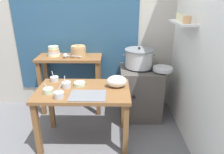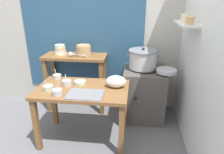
{
  "view_description": "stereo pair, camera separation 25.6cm",
  "coord_description": "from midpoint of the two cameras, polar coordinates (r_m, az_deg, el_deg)",
  "views": [
    {
      "loc": [
        0.44,
        -2.17,
        1.77
      ],
      "look_at": [
        0.41,
        0.21,
        0.82
      ],
      "focal_mm": 33.51,
      "sensor_mm": 36.0,
      "label": 1
    },
    {
      "loc": [
        0.69,
        -2.15,
        1.77
      ],
      "look_at": [
        0.41,
        0.21,
        0.82
      ],
      "focal_mm": 33.51,
      "sensor_mm": 36.0,
      "label": 2
    }
  ],
  "objects": [
    {
      "name": "wide_pan",
      "position": [
        2.95,
        17.07,
        1.58
      ],
      "size": [
        0.27,
        0.27,
        0.05
      ],
      "primitive_type": "cylinder",
      "color": "#B7BABF",
      "rests_on": "stove_block"
    },
    {
      "name": "prep_bowl_4",
      "position": [
        2.82,
        -12.25,
        0.1
      ],
      "size": [
        0.11,
        0.11,
        0.14
      ],
      "color": "#B7BABF",
      "rests_on": "prep_table"
    },
    {
      "name": "prep_bowl_3",
      "position": [
        2.62,
        -5.98,
        -1.5
      ],
      "size": [
        0.14,
        0.14,
        0.04
      ],
      "color": "#B7D1AD",
      "rests_on": "prep_table"
    },
    {
      "name": "serving_tray",
      "position": [
        2.34,
        -4.25,
        -4.81
      ],
      "size": [
        0.4,
        0.28,
        0.01
      ],
      "primitive_type": "cube",
      "color": "slate",
      "rests_on": "prep_table"
    },
    {
      "name": "wall_back",
      "position": [
        3.33,
        -1.56,
        13.66
      ],
      "size": [
        4.4,
        0.12,
        2.6
      ],
      "color": "#B2ADA3",
      "rests_on": "ground"
    },
    {
      "name": "prep_bowl_0",
      "position": [
        2.51,
        -14.24,
        -2.93
      ],
      "size": [
        0.11,
        0.11,
        0.14
      ],
      "color": "#B7D1AD",
      "rests_on": "prep_table"
    },
    {
      "name": "ladle",
      "position": [
        3.15,
        -8.74,
        6.09
      ],
      "size": [
        0.29,
        0.09,
        0.07
      ],
      "color": "#B7BABF",
      "rests_on": "back_shelf_table"
    },
    {
      "name": "prep_bowl_2",
      "position": [
        2.36,
        -11.78,
        -4.12
      ],
      "size": [
        0.11,
        0.11,
        0.15
      ],
      "color": "#B7BABF",
      "rests_on": "prep_table"
    },
    {
      "name": "back_shelf_table",
      "position": [
        3.29,
        -7.7,
        2.14
      ],
      "size": [
        0.96,
        0.4,
        0.9
      ],
      "color": "brown",
      "rests_on": "ground"
    },
    {
      "name": "ground_plane",
      "position": [
        2.85,
        -6.36,
        -16.8
      ],
      "size": [
        9.0,
        9.0,
        0.0
      ],
      "primitive_type": "plane",
      "color": "slate"
    },
    {
      "name": "wall_right",
      "position": [
        2.55,
        26.16,
        8.93
      ],
      "size": [
        0.3,
        3.2,
        2.6
      ],
      "color": "white",
      "rests_on": "ground"
    },
    {
      "name": "plastic_bag",
      "position": [
        2.5,
        4.03,
        -1.31
      ],
      "size": [
        0.24,
        0.16,
        0.15
      ],
      "primitive_type": "ellipsoid",
      "color": "silver",
      "rests_on": "prep_table"
    },
    {
      "name": "steamer_pot",
      "position": [
        3.02,
        10.84,
        4.82
      ],
      "size": [
        0.46,
        0.41,
        0.3
      ],
      "color": "#B7BABF",
      "rests_on": "stove_block"
    },
    {
      "name": "stove_block",
      "position": [
        3.19,
        10.91,
        -4.44
      ],
      "size": [
        0.6,
        0.61,
        0.78
      ],
      "color": "#4C4742",
      "rests_on": "ground"
    },
    {
      "name": "prep_table",
      "position": [
        2.56,
        -5.13,
        -5.35
      ],
      "size": [
        1.1,
        0.66,
        0.72
      ],
      "color": "brown",
      "rests_on": "ground"
    },
    {
      "name": "prep_bowl_1",
      "position": [
        2.6,
        -9.49,
        -1.57
      ],
      "size": [
        0.11,
        0.11,
        0.14
      ],
      "color": "#B7BABF",
      "rests_on": "prep_table"
    },
    {
      "name": "clay_pot",
      "position": [
        3.17,
        -5.47,
        7.19
      ],
      "size": [
        0.22,
        0.22,
        0.19
      ],
      "color": "tan",
      "rests_on": "back_shelf_table"
    },
    {
      "name": "bowl_stack_enamel",
      "position": [
        3.3,
        -11.8,
        7.23
      ],
      "size": [
        0.18,
        0.18,
        0.15
      ],
      "color": "beige",
      "rests_on": "back_shelf_table"
    }
  ]
}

